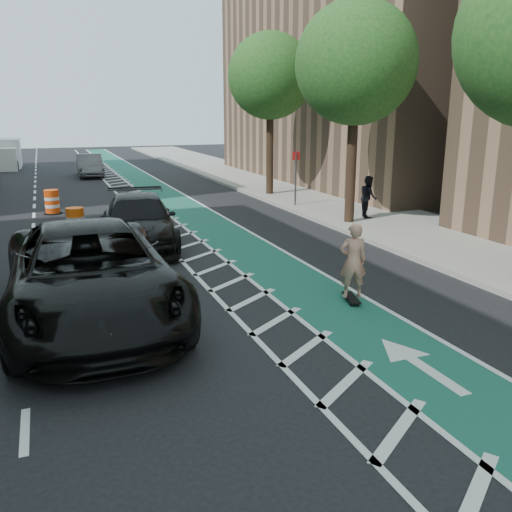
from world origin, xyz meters
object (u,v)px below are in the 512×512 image
skateboarder (353,261)px  barrel_a (75,278)px  suv_near (91,274)px  suv_far (139,221)px

skateboarder → barrel_a: skateboarder is taller
skateboarder → barrel_a: (-5.76, 2.65, -0.53)m
barrel_a → suv_near: bearing=-81.0°
skateboarder → suv_far: (-3.56, 7.02, -0.16)m
suv_far → suv_near: bearing=-100.8°
suv_near → barrel_a: bearing=98.7°
suv_near → suv_far: size_ratio=1.27×
skateboarder → barrel_a: size_ratio=1.85×
suv_far → barrel_a: 4.90m
barrel_a → skateboarder: bearing=-24.7°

